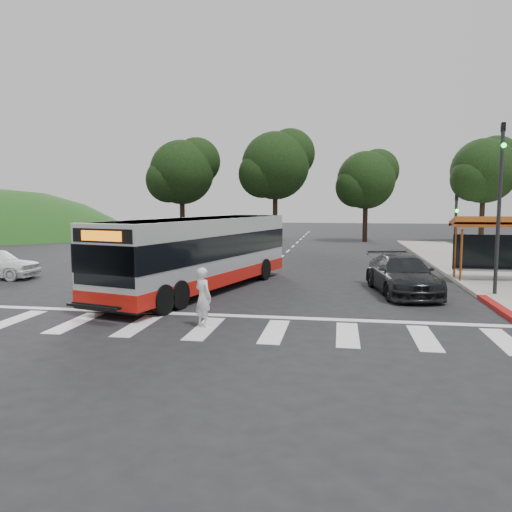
# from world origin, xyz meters

# --- Properties ---
(ground) EXTENTS (140.00, 140.00, 0.00)m
(ground) POSITION_xyz_m (0.00, 0.00, 0.00)
(ground) COLOR black
(ground) RESTS_ON ground
(sidewalk_east) EXTENTS (4.00, 40.00, 0.12)m
(sidewalk_east) POSITION_xyz_m (11.00, 8.00, 0.06)
(sidewalk_east) COLOR gray
(sidewalk_east) RESTS_ON ground
(curb_east) EXTENTS (0.30, 40.00, 0.15)m
(curb_east) POSITION_xyz_m (9.00, 8.00, 0.07)
(curb_east) COLOR #9E9991
(curb_east) RESTS_ON ground
(curb_east_red) EXTENTS (0.32, 6.00, 0.15)m
(curb_east_red) POSITION_xyz_m (9.00, -2.00, 0.08)
(curb_east_red) COLOR maroon
(curb_east_red) RESTS_ON ground
(hillside_nw) EXTENTS (44.00, 44.00, 10.00)m
(hillside_nw) POSITION_xyz_m (-32.00, 30.00, 0.00)
(hillside_nw) COLOR #194716
(hillside_nw) RESTS_ON ground
(crosswalk_ladder) EXTENTS (18.00, 2.60, 0.01)m
(crosswalk_ladder) POSITION_xyz_m (0.00, -5.00, 0.01)
(crosswalk_ladder) COLOR silver
(crosswalk_ladder) RESTS_ON ground
(bus_shelter) EXTENTS (4.20, 1.60, 2.86)m
(bus_shelter) POSITION_xyz_m (10.80, 5.10, 2.35)
(bus_shelter) COLOR #994919
(bus_shelter) RESTS_ON sidewalk_east
(traffic_signal_ne_tall) EXTENTS (0.18, 0.37, 6.50)m
(traffic_signal_ne_tall) POSITION_xyz_m (9.60, 1.49, 3.88)
(traffic_signal_ne_tall) COLOR black
(traffic_signal_ne_tall) RESTS_ON ground
(traffic_signal_ne_short) EXTENTS (0.18, 0.37, 4.00)m
(traffic_signal_ne_short) POSITION_xyz_m (9.60, 8.49, 2.48)
(traffic_signal_ne_short) COLOR black
(traffic_signal_ne_short) RESTS_ON ground
(tree_ne_a) EXTENTS (6.16, 5.74, 9.30)m
(tree_ne_a) POSITION_xyz_m (16.08, 28.06, 6.39)
(tree_ne_a) COLOR black
(tree_ne_a) RESTS_ON parking_lot
(tree_north_a) EXTENTS (6.60, 6.15, 10.17)m
(tree_north_a) POSITION_xyz_m (-1.92, 26.07, 6.92)
(tree_north_a) COLOR black
(tree_north_a) RESTS_ON ground
(tree_north_b) EXTENTS (5.72, 5.33, 8.43)m
(tree_north_b) POSITION_xyz_m (6.07, 28.06, 5.66)
(tree_north_b) COLOR black
(tree_north_b) RESTS_ON ground
(tree_north_c) EXTENTS (6.16, 5.74, 9.30)m
(tree_north_c) POSITION_xyz_m (-9.92, 24.06, 6.29)
(tree_north_c) COLOR black
(tree_north_c) RESTS_ON ground
(transit_bus) EXTENTS (5.38, 11.63, 2.94)m
(transit_bus) POSITION_xyz_m (-1.77, 0.94, 1.47)
(transit_bus) COLOR #B8BABD
(transit_bus) RESTS_ON ground
(pedestrian) EXTENTS (0.75, 0.71, 1.72)m
(pedestrian) POSITION_xyz_m (-0.10, -4.77, 0.86)
(pedestrian) COLOR white
(pedestrian) RESTS_ON ground
(dark_sedan) EXTENTS (2.86, 5.42, 1.50)m
(dark_sedan) POSITION_xyz_m (6.19, 1.59, 0.75)
(dark_sedan) COLOR black
(dark_sedan) RESTS_ON ground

